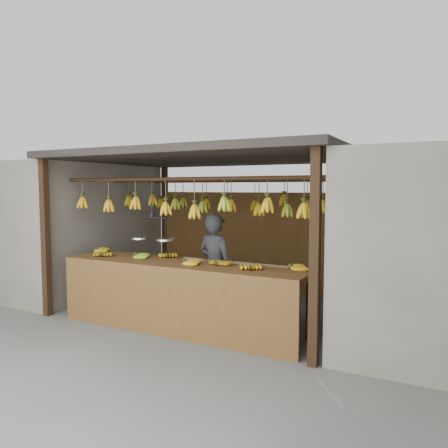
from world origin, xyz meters
The scene contains 8 objects.
ground centered at (0.00, 0.00, 0.00)m, with size 80.00×80.00×0.00m, color #5B5B57.
stall centered at (0.00, 0.33, 1.97)m, with size 4.30×3.30×2.40m.
neighbor_left centered at (-3.60, 0.00, 1.15)m, with size 3.00×3.00×2.30m, color slate.
counter centered at (0.11, -1.23, 0.71)m, with size 3.56×0.78×0.96m.
hanging_bananas centered at (0.00, 0.00, 1.62)m, with size 3.61×2.22×0.40m.
balance_scale centered at (-0.45, -1.00, 1.22)m, with size 0.69×0.26×0.84m.
vendor centered at (0.33, -0.60, 0.76)m, with size 0.56×0.37×1.53m, color #262628.
bag_bundles centered at (1.94, 1.35, 1.01)m, with size 0.08×0.26×1.22m.
Camera 1 is at (3.23, -5.90, 1.88)m, focal length 35.00 mm.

